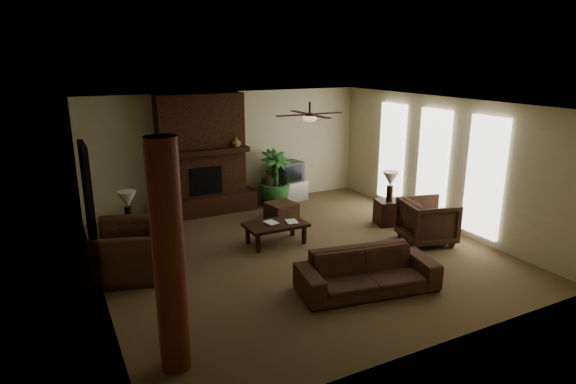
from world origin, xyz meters
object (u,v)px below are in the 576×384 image
armchair_left (131,242)px  side_table_right (388,212)px  tv_stand (289,191)px  lamp_left (128,202)px  sofa (368,265)px  coffee_table (276,226)px  log_column (169,259)px  ottoman (281,211)px  lamp_right (390,181)px  side_table_left (128,238)px  armchair_right (428,219)px  floor_vase (268,189)px  floor_plant (275,190)px

armchair_left → side_table_right: bearing=105.4°
tv_stand → side_table_right: bearing=-76.8°
armchair_left → lamp_left: 1.10m
sofa → coffee_table: (-0.43, 2.44, -0.06)m
log_column → ottoman: log_column is taller
side_table_right → lamp_right: 0.73m
coffee_table → lamp_left: size_ratio=1.85×
sofa → side_table_left: sofa is taller
armchair_right → floor_vase: armchair_right is taller
floor_plant → lamp_right: lamp_right is taller
tv_stand → lamp_left: lamp_left is taller
armchair_right → lamp_right: lamp_right is taller
sofa → tv_stand: (1.19, 4.99, -0.18)m
sofa → floor_vase: bearing=93.7°
armchair_left → floor_plant: (3.86, 2.43, -0.19)m
lamp_right → side_table_left: bearing=169.1°
floor_plant → log_column: bearing=-126.1°
coffee_table → lamp_right: (2.71, -0.11, 0.63)m
armchair_left → coffee_table: (2.77, 0.11, -0.21)m
sofa → floor_plant: 4.80m
lamp_left → side_table_right: 5.47m
side_table_left → lamp_right: size_ratio=0.85×
side_table_left → lamp_right: bearing=-10.9°
side_table_left → side_table_right: size_ratio=1.00×
tv_stand → floor_vase: 0.71m
log_column → sofa: bearing=9.8°
tv_stand → armchair_right: bearing=-83.2°
side_table_right → lamp_left: bearing=169.6°
armchair_right → floor_plant: bearing=38.8°
log_column → side_table_left: 4.09m
lamp_left → sofa: bearing=-47.5°
ottoman → side_table_right: bearing=-34.5°
armchair_right → armchair_left: bearing=92.3°
armchair_left → side_table_right: (5.48, 0.03, -0.31)m
armchair_right → side_table_right: size_ratio=1.76×
floor_plant → armchair_right: bearing=-65.7°
tv_stand → side_table_left: size_ratio=1.55×
side_table_left → lamp_right: 5.53m
armchair_right → side_table_right: 1.23m
log_column → tv_stand: 7.18m
armchair_right → coffee_table: (-2.72, 1.30, -0.11)m
log_column → coffee_table: bearing=47.1°
floor_vase → lamp_right: size_ratio=1.18×
ottoman → side_table_left: side_table_left is taller
armchair_right → ottoman: (-1.98, 2.56, -0.29)m
coffee_table → lamp_right: bearing=-2.3°
coffee_table → ottoman: size_ratio=2.00×
armchair_right → side_table_left: bearing=82.0°
coffee_table → ottoman: coffee_table is taller
log_column → floor_plant: 6.65m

